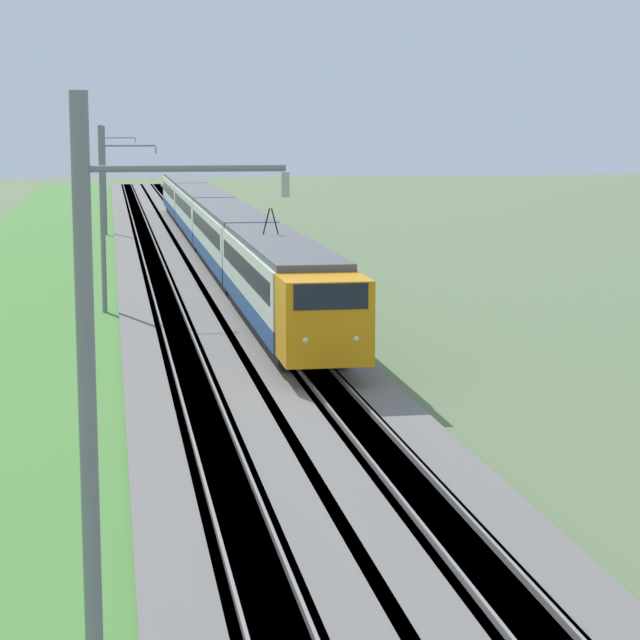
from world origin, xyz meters
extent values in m
cube|color=slate|center=(50.00, 0.00, 0.15)|extent=(240.00, 4.40, 0.30)
cube|color=slate|center=(50.00, -4.08, 0.15)|extent=(240.00, 4.40, 0.30)
cube|color=#4C4238|center=(50.00, 0.00, 0.15)|extent=(240.00, 1.57, 0.30)
cube|color=gray|center=(50.00, 0.53, 0.38)|extent=(240.00, 0.07, 0.15)
cube|color=gray|center=(50.00, -0.53, 0.38)|extent=(240.00, 0.07, 0.15)
cube|color=#4C4238|center=(50.00, -4.08, 0.15)|extent=(240.00, 1.57, 0.30)
cube|color=gray|center=(50.00, -3.54, 0.38)|extent=(240.00, 0.07, 0.15)
cube|color=gray|center=(50.00, -4.61, 0.38)|extent=(240.00, 0.07, 0.15)
cube|color=#4C8438|center=(50.00, 6.50, 0.06)|extent=(240.00, 11.06, 0.12)
cube|color=orange|center=(28.06, -4.08, 2.33)|extent=(2.59, 2.76, 2.66)
cube|color=black|center=(27.68, -4.08, 3.22)|extent=(1.86, 2.30, 0.80)
sphere|color=#F2EAC6|center=(26.82, -3.29, 1.89)|extent=(0.20, 0.20, 0.20)
sphere|color=#F2EAC6|center=(26.82, -4.87, 1.89)|extent=(0.20, 0.20, 0.20)
cube|color=navy|center=(38.36, -4.08, 1.37)|extent=(18.01, 2.88, 0.74)
cube|color=silver|center=(38.36, -4.08, 2.70)|extent=(18.01, 2.88, 1.91)
cube|color=black|center=(38.36, -4.08, 2.85)|extent=(16.57, 2.90, 0.80)
cube|color=#515156|center=(38.36, -4.08, 3.78)|extent=(18.01, 2.65, 0.25)
cube|color=black|center=(38.36, -4.08, 0.72)|extent=(17.11, 2.45, 0.55)
cylinder|color=black|center=(31.16, -3.54, 0.88)|extent=(0.86, 0.12, 0.86)
cylinder|color=black|center=(31.16, -4.61, 0.88)|extent=(0.86, 0.12, 0.86)
cube|color=navy|center=(58.26, -4.08, 1.37)|extent=(20.60, 2.88, 0.74)
cube|color=silver|center=(58.26, -4.08, 2.70)|extent=(20.60, 2.88, 1.91)
cube|color=black|center=(58.26, -4.08, 2.85)|extent=(18.95, 2.90, 0.80)
cube|color=#515156|center=(58.26, -4.08, 3.78)|extent=(20.60, 2.65, 0.25)
cube|color=black|center=(58.26, -4.08, 0.72)|extent=(19.57, 2.45, 0.55)
cube|color=navy|center=(79.46, -4.08, 1.37)|extent=(20.60, 2.88, 0.74)
cube|color=silver|center=(79.46, -4.08, 2.70)|extent=(20.60, 2.88, 1.91)
cube|color=black|center=(79.46, -4.08, 2.85)|extent=(18.95, 2.90, 0.80)
cube|color=#515156|center=(79.46, -4.08, 3.78)|extent=(20.60, 2.65, 0.25)
cube|color=black|center=(79.46, -4.08, 0.72)|extent=(19.57, 2.45, 0.55)
cube|color=navy|center=(100.66, -4.08, 1.37)|extent=(20.60, 2.88, 0.74)
cube|color=silver|center=(100.66, -4.08, 2.70)|extent=(20.60, 2.88, 1.91)
cube|color=black|center=(100.66, -4.08, 2.85)|extent=(18.95, 2.90, 0.80)
cube|color=#515156|center=(100.66, -4.08, 3.78)|extent=(20.60, 2.65, 0.25)
cube|color=black|center=(100.66, -4.08, 0.72)|extent=(19.57, 2.45, 0.55)
cylinder|color=black|center=(41.06, -3.90, 4.46)|extent=(0.06, 0.33, 1.08)
cylinder|color=black|center=(41.06, -4.25, 4.46)|extent=(0.06, 0.33, 1.08)
cube|color=black|center=(31.16, -4.08, 0.00)|extent=(0.10, 0.10, 0.00)
cylinder|color=slate|center=(4.70, 2.80, 4.36)|extent=(0.22, 0.22, 8.72)
cylinder|color=slate|center=(4.70, 1.60, 7.82)|extent=(0.08, 2.40, 0.08)
cylinder|color=#B2ADA8|center=(4.70, 0.40, 7.62)|extent=(0.10, 0.10, 0.30)
cylinder|color=slate|center=(45.85, 2.80, 4.20)|extent=(0.22, 0.22, 8.40)
cylinder|color=slate|center=(45.85, 1.60, 7.50)|extent=(0.08, 2.40, 0.08)
cylinder|color=#B2ADA8|center=(45.85, 0.40, 7.30)|extent=(0.10, 0.10, 0.30)
cylinder|color=slate|center=(87.01, 2.80, 4.20)|extent=(0.22, 0.22, 8.41)
cylinder|color=slate|center=(87.01, 1.60, 7.51)|extent=(0.08, 2.40, 0.08)
cylinder|color=#B2ADA8|center=(87.01, 0.40, 7.31)|extent=(0.10, 0.10, 0.30)
camera|label=1|loc=(-10.10, 2.48, 8.30)|focal=70.00mm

